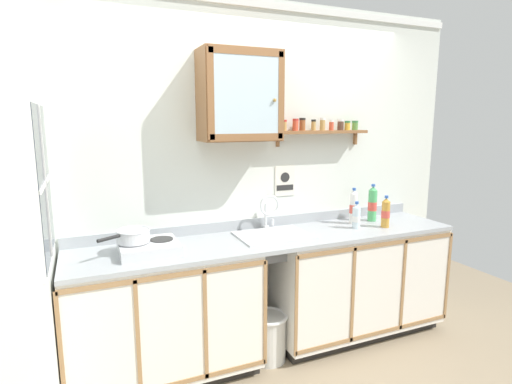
# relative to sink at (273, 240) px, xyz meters

# --- Properties ---
(floor) EXTENTS (5.95, 5.95, 0.00)m
(floor) POSITION_rel_sink_xyz_m (0.00, -0.44, -0.88)
(floor) COLOR gray
(floor) RESTS_ON ground
(back_wall) EXTENTS (3.55, 0.07, 2.65)m
(back_wall) POSITION_rel_sink_xyz_m (0.00, 0.28, 0.45)
(back_wall) COLOR silver
(back_wall) RESTS_ON ground
(side_wall_left) EXTENTS (0.05, 3.49, 2.65)m
(side_wall_left) POSITION_rel_sink_xyz_m (-1.50, -0.70, 0.44)
(side_wall_left) COLOR silver
(side_wall_left) RESTS_ON ground
(lower_cabinet_run) EXTENTS (1.27, 0.58, 0.89)m
(lower_cabinet_run) POSITION_rel_sink_xyz_m (-0.83, -0.04, -0.43)
(lower_cabinet_run) COLOR black
(lower_cabinet_run) RESTS_ON ground
(lower_cabinet_run_right) EXTENTS (1.45, 0.58, 0.89)m
(lower_cabinet_run_right) POSITION_rel_sink_xyz_m (0.74, -0.04, -0.43)
(lower_cabinet_run_right) COLOR black
(lower_cabinet_run_right) RESTS_ON ground
(countertop) EXTENTS (2.91, 0.61, 0.03)m
(countertop) POSITION_rel_sink_xyz_m (0.00, -0.04, 0.02)
(countertop) COLOR #9EA3A8
(countertop) RESTS_ON lower_cabinet_run
(backsplash) EXTENTS (2.91, 0.02, 0.08)m
(backsplash) POSITION_rel_sink_xyz_m (0.00, 0.24, 0.07)
(backsplash) COLOR #9EA3A8
(backsplash) RESTS_ON countertop
(sink) EXTENTS (0.53, 0.43, 0.43)m
(sink) POSITION_rel_sink_xyz_m (0.00, 0.00, 0.00)
(sink) COLOR silver
(sink) RESTS_ON countertop
(hot_plate_stove) EXTENTS (0.37, 0.34, 0.08)m
(hot_plate_stove) POSITION_rel_sink_xyz_m (-0.91, -0.05, 0.07)
(hot_plate_stove) COLOR silver
(hot_plate_stove) RESTS_ON countertop
(saucepan) EXTENTS (0.33, 0.24, 0.08)m
(saucepan) POSITION_rel_sink_xyz_m (-1.01, -0.03, 0.16)
(saucepan) COLOR silver
(saucepan) RESTS_ON hot_plate_stove
(bottle_water_clear_0) EXTENTS (0.06, 0.06, 0.22)m
(bottle_water_clear_0) POSITION_rel_sink_xyz_m (0.69, -0.08, 0.13)
(bottle_water_clear_0) COLOR silver
(bottle_water_clear_0) RESTS_ON countertop
(bottle_juice_amber_1) EXTENTS (0.07, 0.07, 0.26)m
(bottle_juice_amber_1) POSITION_rel_sink_xyz_m (0.93, -0.14, 0.15)
(bottle_juice_amber_1) COLOR gold
(bottle_juice_amber_1) RESTS_ON countertop
(bottle_soda_green_2) EXTENTS (0.07, 0.07, 0.32)m
(bottle_soda_green_2) POSITION_rel_sink_xyz_m (0.97, 0.07, 0.18)
(bottle_soda_green_2) COLOR #4CB266
(bottle_soda_green_2) RESTS_ON countertop
(bottle_opaque_white_3) EXTENTS (0.06, 0.06, 0.30)m
(bottle_opaque_white_3) POSITION_rel_sink_xyz_m (0.76, 0.05, 0.17)
(bottle_opaque_white_3) COLOR white
(bottle_opaque_white_3) RESTS_ON countertop
(wall_cabinet) EXTENTS (0.57, 0.31, 0.63)m
(wall_cabinet) POSITION_rel_sink_xyz_m (-0.21, 0.11, 1.05)
(wall_cabinet) COLOR brown
(spice_shelf) EXTENTS (0.80, 0.14, 0.22)m
(spice_shelf) POSITION_rel_sink_xyz_m (0.52, 0.18, 0.81)
(spice_shelf) COLOR brown
(warning_sign) EXTENTS (0.17, 0.01, 0.24)m
(warning_sign) POSITION_rel_sink_xyz_m (0.22, 0.25, 0.40)
(warning_sign) COLOR silver
(window) EXTENTS (0.03, 0.70, 0.84)m
(window) POSITION_rel_sink_xyz_m (-1.47, -0.30, 0.56)
(window) COLOR #262D38
(trash_bin) EXTENTS (0.28, 0.28, 0.36)m
(trash_bin) POSITION_rel_sink_xyz_m (-0.09, -0.13, -0.69)
(trash_bin) COLOR silver
(trash_bin) RESTS_ON ground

